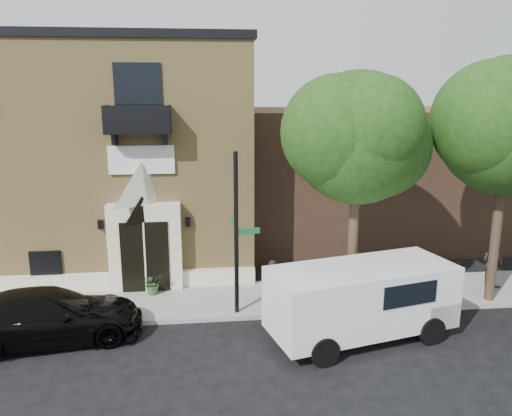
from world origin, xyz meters
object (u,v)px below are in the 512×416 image
at_px(street_sign, 237,234).
at_px(dumpster, 392,288).
at_px(pedestrian_near, 271,282).
at_px(pedestrian_far, 493,263).
at_px(fire_hydrant, 332,293).
at_px(black_sedan, 48,316).
at_px(cargo_van, 367,298).

xyz_separation_m(street_sign, dumpster, (5.31, 0.08, -2.12)).
bearing_deg(pedestrian_near, pedestrian_far, 151.81).
bearing_deg(dumpster, pedestrian_far, 15.13).
bearing_deg(pedestrian_far, pedestrian_near, 78.06).
xyz_separation_m(street_sign, pedestrian_far, (9.63, 1.29, -1.81)).
height_order(street_sign, dumpster, street_sign).
relative_size(fire_hydrant, pedestrian_near, 0.56).
relative_size(street_sign, pedestrian_near, 3.37).
bearing_deg(dumpster, black_sedan, -174.33).
relative_size(black_sedan, pedestrian_near, 3.44).
distance_m(fire_hydrant, pedestrian_far, 6.52).
bearing_deg(street_sign, pedestrian_far, -0.23).
distance_m(cargo_van, fire_hydrant, 2.17).
relative_size(cargo_van, dumpster, 3.49).
height_order(cargo_van, fire_hydrant, cargo_van).
distance_m(black_sedan, dumpster, 11.04).
distance_m(street_sign, pedestrian_near, 2.28).
distance_m(black_sedan, cargo_van, 9.47).
distance_m(black_sedan, fire_hydrant, 8.99).
bearing_deg(dumpster, fire_hydrant, 177.88).
height_order(black_sedan, pedestrian_far, pedestrian_far).
height_order(black_sedan, fire_hydrant, black_sedan).
bearing_deg(dumpster, cargo_van, -129.17).
bearing_deg(pedestrian_far, dumpster, 88.06).
bearing_deg(street_sign, cargo_van, -33.99).
relative_size(dumpster, pedestrian_far, 0.97).
xyz_separation_m(street_sign, fire_hydrant, (3.23, 0.15, -2.24)).
bearing_deg(cargo_van, fire_hydrant, 90.96).
bearing_deg(black_sedan, pedestrian_far, -90.72).
height_order(cargo_van, dumpster, cargo_van).
height_order(black_sedan, pedestrian_near, pedestrian_near).
bearing_deg(cargo_van, pedestrian_near, 124.02).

